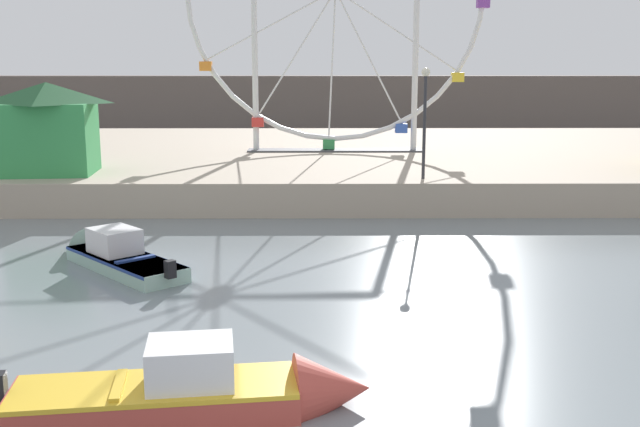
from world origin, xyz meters
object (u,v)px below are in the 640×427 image
motorboat_seafoam (107,253)px  promenade_lamp_near (425,107)px  motorboat_faded_red (214,391)px  carnival_booth_green_kiosk (49,127)px

motorboat_seafoam → promenade_lamp_near: size_ratio=1.22×
motorboat_faded_red → promenade_lamp_near: size_ratio=1.47×
motorboat_seafoam → promenade_lamp_near: promenade_lamp_near is taller
motorboat_seafoam → carnival_booth_green_kiosk: size_ratio=1.28×
motorboat_faded_red → carnival_booth_green_kiosk: 19.92m
carnival_booth_green_kiosk → promenade_lamp_near: 14.26m
motorboat_seafoam → carnival_booth_green_kiosk: 10.12m
promenade_lamp_near → carnival_booth_green_kiosk: bearing=174.3°
motorboat_seafoam → carnival_booth_green_kiosk: (-4.41, 8.68, 2.76)m
motorboat_faded_red → motorboat_seafoam: motorboat_faded_red is taller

